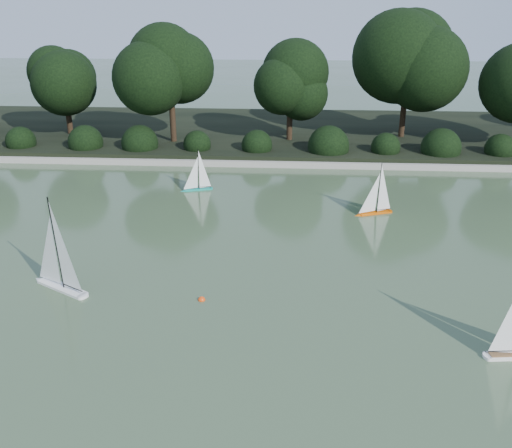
% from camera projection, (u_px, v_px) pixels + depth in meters
% --- Properties ---
extents(ground, '(80.00, 80.00, 0.00)m').
position_uv_depth(ground, '(223.00, 315.00, 9.65)').
color(ground, '#31472B').
rests_on(ground, ground).
extents(pond_coping, '(40.00, 0.35, 0.18)m').
position_uv_depth(pond_coping, '(256.00, 163.00, 17.94)').
color(pond_coping, gray).
rests_on(pond_coping, ground).
extents(far_bank, '(40.00, 8.00, 0.30)m').
position_uv_depth(far_bank, '(263.00, 133.00, 21.62)').
color(far_bank, black).
rests_on(far_bank, ground).
extents(tree_line, '(26.31, 3.93, 4.39)m').
position_uv_depth(tree_line, '(298.00, 71.00, 19.16)').
color(tree_line, black).
rests_on(tree_line, ground).
extents(shrub_hedge, '(29.10, 1.10, 1.10)m').
position_uv_depth(shrub_hedge, '(258.00, 145.00, 18.64)').
color(shrub_hedge, black).
rests_on(shrub_hedge, ground).
extents(sailboat_white_a, '(1.32, 0.88, 1.95)m').
position_uv_depth(sailboat_white_a, '(56.00, 273.00, 10.45)').
color(sailboat_white_a, white).
rests_on(sailboat_white_a, ground).
extents(sailboat_orange, '(1.00, 0.49, 1.40)m').
position_uv_depth(sailboat_orange, '(373.00, 206.00, 13.99)').
color(sailboat_orange, '#E15606').
rests_on(sailboat_orange, ground).
extents(sailboat_teal, '(0.90, 0.42, 1.25)m').
position_uv_depth(sailboat_teal, '(195.00, 184.00, 15.70)').
color(sailboat_teal, '#159681').
rests_on(sailboat_teal, ground).
extents(race_buoy, '(0.13, 0.13, 0.13)m').
position_uv_depth(race_buoy, '(202.00, 300.00, 10.13)').
color(race_buoy, '#F1430C').
rests_on(race_buoy, ground).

